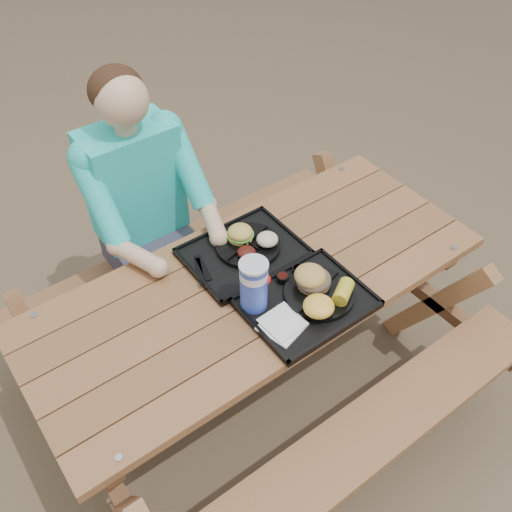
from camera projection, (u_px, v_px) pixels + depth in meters
ground at (256, 387)px, 2.71m from camera, size 60.00×60.00×0.00m
picnic_table at (256, 339)px, 2.45m from camera, size 1.80×1.49×0.75m
tray_near at (306, 303)px, 2.09m from camera, size 0.45×0.35×0.02m
tray_far at (243, 253)px, 2.27m from camera, size 0.45×0.35×0.02m
plate_near at (319, 294)px, 2.09m from camera, size 0.26×0.26×0.02m
plate_far at (248, 245)px, 2.28m from camera, size 0.26×0.26×0.02m
napkin_stack at (282, 326)px, 1.99m from camera, size 0.17×0.17×0.02m
soda_cup at (254, 286)px, 2.00m from camera, size 0.10×0.10×0.20m
condiment_bbq at (283, 278)px, 2.14m from camera, size 0.05×0.05×0.03m
condiment_mustard at (299, 270)px, 2.17m from camera, size 0.05×0.05×0.03m
sandwich at (314, 273)px, 2.07m from camera, size 0.12×0.12×0.13m
mac_cheese at (319, 306)px, 2.00m from camera, size 0.11×0.11×0.06m
corn_cob at (343, 292)px, 2.05m from camera, size 0.13×0.13×0.06m
cutlery_far at (203, 268)px, 2.20m from camera, size 0.06×0.15×0.01m
burger at (240, 230)px, 2.26m from camera, size 0.10×0.10×0.09m
baked_beans at (247, 252)px, 2.21m from camera, size 0.07×0.07×0.03m
potato_salad at (267, 239)px, 2.25m from camera, size 0.09×0.09×0.05m
diner at (143, 225)px, 2.58m from camera, size 0.48×0.84×1.28m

